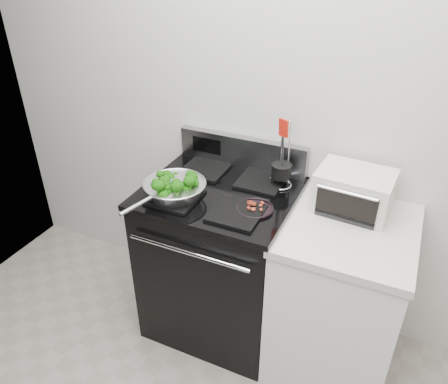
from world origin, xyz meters
The scene contains 8 objects.
back_wall centered at (0.00, 1.75, 1.35)m, with size 4.00×0.02×2.70m, color silver.
gas_range centered at (-0.30, 1.41, 0.49)m, with size 0.79×0.69×1.13m.
counter centered at (0.39, 1.41, 0.46)m, with size 0.62×0.68×0.92m.
skillet centered at (-0.48, 1.26, 1.00)m, with size 0.32×0.50×0.07m.
broccoli_pile centered at (-0.48, 1.26, 1.02)m, with size 0.25×0.25×0.09m, color black, non-canonical shape.
bacon_plate centered at (-0.06, 1.32, 0.97)m, with size 0.18×0.18×0.04m.
utensil_holder centered at (-0.03, 1.59, 1.02)m, with size 0.12×0.12×0.38m.
toaster_oven centered at (0.36, 1.57, 1.02)m, with size 0.38×0.30×0.21m.
Camera 1 is at (0.54, -0.37, 2.12)m, focal length 35.00 mm.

